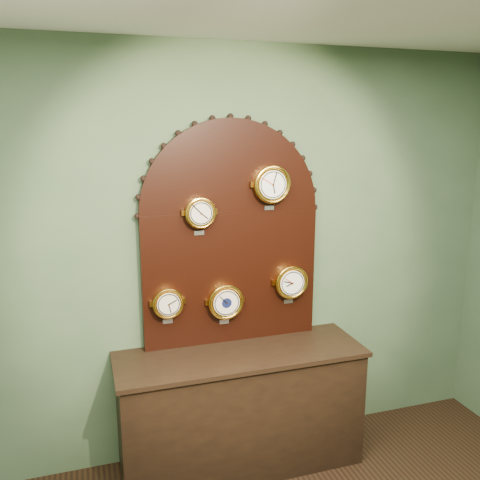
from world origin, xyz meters
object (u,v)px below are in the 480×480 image
object	(u,v)px
arabic_clock	(271,184)
hygrometer	(168,303)
barometer	(225,301)
tide_clock	(291,282)
display_board	(231,227)
roman_clock	(200,213)
shop_counter	(241,411)

from	to	relation	value
arabic_clock	hygrometer	size ratio (longest dim) A/B	1.18
arabic_clock	barometer	world-z (taller)	arabic_clock
hygrometer	tide_clock	xyz separation A→B (m)	(0.85, -0.00, 0.06)
display_board	roman_clock	size ratio (longest dim) A/B	6.07
display_board	arabic_clock	distance (m)	0.39
shop_counter	roman_clock	world-z (taller)	roman_clock
shop_counter	barometer	bearing A→B (deg)	111.44
tide_clock	arabic_clock	bearing A→B (deg)	-179.87
shop_counter	roman_clock	size ratio (longest dim) A/B	6.35
hygrometer	barometer	size ratio (longest dim) A/B	0.87
display_board	tide_clock	distance (m)	0.57
hygrometer	roman_clock	bearing A→B (deg)	0.02
tide_clock	display_board	bearing A→B (deg)	170.72
arabic_clock	shop_counter	bearing A→B (deg)	-149.21
barometer	shop_counter	bearing A→B (deg)	-68.56
arabic_clock	hygrometer	xyz separation A→B (m)	(-0.70, 0.00, -0.74)
display_board	barometer	size ratio (longest dim) A/B	5.24
roman_clock	barometer	world-z (taller)	roman_clock
roman_clock	hygrometer	world-z (taller)	roman_clock
display_board	tide_clock	bearing A→B (deg)	-9.28
arabic_clock	barometer	xyz separation A→B (m)	(-0.32, 0.00, -0.77)
display_board	roman_clock	xyz separation A→B (m)	(-0.22, -0.07, 0.12)
arabic_clock	hygrometer	world-z (taller)	arabic_clock
barometer	tide_clock	world-z (taller)	tide_clock
shop_counter	tide_clock	world-z (taller)	tide_clock
arabic_clock	hygrometer	bearing A→B (deg)	179.90
arabic_clock	barometer	size ratio (longest dim) A/B	1.03
display_board	barometer	bearing A→B (deg)	-131.83
shop_counter	display_board	xyz separation A→B (m)	(0.00, 0.22, 1.23)
display_board	hygrometer	distance (m)	0.64
hygrometer	tide_clock	size ratio (longest dim) A/B	0.89
display_board	arabic_clock	bearing A→B (deg)	-14.68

